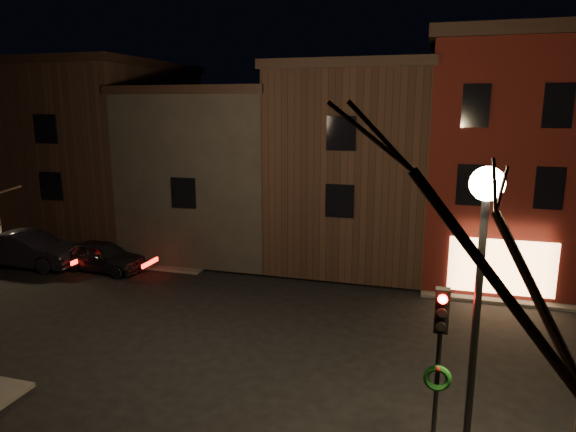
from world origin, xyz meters
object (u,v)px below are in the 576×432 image
(street_lamp_near, at_px, (482,246))
(parked_car_b, at_px, (28,250))
(parked_car_a, at_px, (103,256))
(traffic_signal, at_px, (439,352))

(street_lamp_near, relative_size, parked_car_b, 1.25)
(parked_car_a, bearing_deg, street_lamp_near, -119.10)
(traffic_signal, bearing_deg, street_lamp_near, -39.37)
(traffic_signal, distance_m, parked_car_a, 18.17)
(street_lamp_near, xyz_separation_m, parked_car_b, (-19.55, 9.86, -4.33))
(traffic_signal, height_order, parked_car_b, traffic_signal)
(parked_car_a, bearing_deg, traffic_signal, -118.84)
(traffic_signal, xyz_separation_m, parked_car_b, (-18.95, 9.36, -1.96))
(street_lamp_near, bearing_deg, traffic_signal, 140.63)
(street_lamp_near, height_order, traffic_signal, street_lamp_near)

